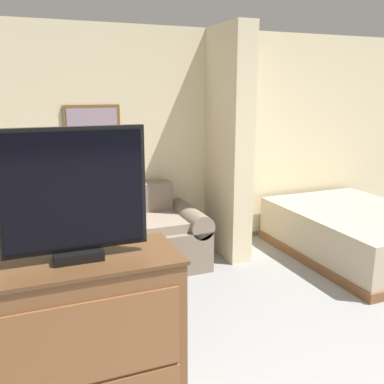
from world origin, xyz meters
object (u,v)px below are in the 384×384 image
Objects in this scene: tv_dresser at (85,354)px; tv at (74,196)px; bed at (357,232)px; coffee_table at (121,275)px; couch at (105,242)px.

tv_dresser is 0.87m from tv.
bed is (3.36, 1.63, -0.27)m from tv_dresser.
tv reaches higher than bed.
tv reaches higher than coffee_table.
couch is at bearing 87.87° from coffee_table.
tv_dresser is 1.53× the size of tv.
couch is at bearing 77.02° from tv.
couch is at bearing 167.78° from bed.
couch reaches higher than coffee_table.
tv_dresser is at bearing -110.10° from coffee_table.
bed is at bearing -12.22° from couch.
bed is at bearing 25.84° from tv.
coffee_table is at bearing 69.90° from tv_dresser.
tv_dresser is at bearing -90.00° from tv.
coffee_table is 1.75m from tv.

